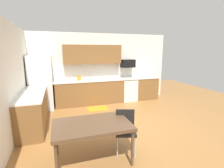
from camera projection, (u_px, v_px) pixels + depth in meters
name	position (u px, v px, depth m)	size (l,w,h in m)	color
ground_plane	(123.00, 127.00, 4.57)	(12.00, 12.00, 0.00)	#9E6B38
wall_back	(99.00, 68.00, 6.78)	(5.80, 0.10, 2.70)	white
wall_left	(6.00, 84.00, 3.50)	(0.10, 5.80, 2.70)	white
cabinet_run_back	(90.00, 92.00, 6.49)	(2.59, 0.60, 0.90)	brown
cabinet_run_back_right	(145.00, 88.00, 7.21)	(0.96, 0.60, 0.90)	brown
cabinet_run_left	(33.00, 111.00, 4.53)	(0.60, 2.00, 0.90)	brown
countertop_back	(102.00, 80.00, 6.54)	(4.80, 0.64, 0.04)	silver
countertop_left	(32.00, 94.00, 4.43)	(0.64, 2.00, 0.04)	silver
upper_cabinets_back	(93.00, 54.00, 6.37)	(2.20, 0.34, 0.70)	brown
refrigerator	(41.00, 83.00, 5.79)	(0.76, 0.70, 1.88)	white
oven_range	(128.00, 89.00, 6.97)	(0.60, 0.60, 0.91)	white
microwave	(128.00, 63.00, 6.86)	(0.54, 0.36, 0.32)	black
sink_basin	(91.00, 81.00, 6.42)	(0.48, 0.40, 0.14)	#A5A8AD
sink_faucet	(90.00, 77.00, 6.55)	(0.02, 0.02, 0.24)	#B2B5BA
dining_table	(92.00, 126.00, 3.08)	(1.40, 0.90, 0.73)	brown
chair_near_table	(125.00, 127.00, 3.41)	(0.50, 0.50, 0.85)	black
floor_mat	(97.00, 108.00, 6.01)	(0.70, 0.50, 0.01)	orange
kettle	(79.00, 78.00, 6.30)	(0.14, 0.14, 0.20)	orange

